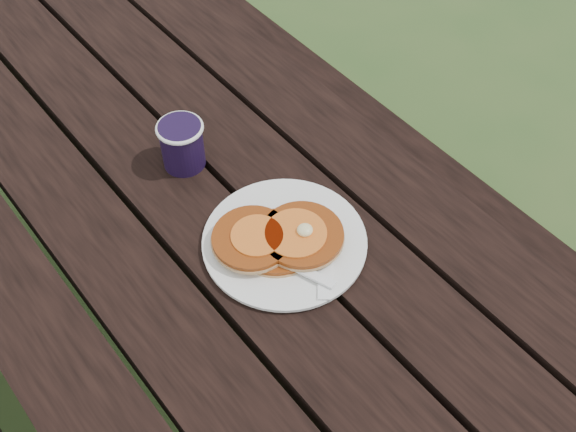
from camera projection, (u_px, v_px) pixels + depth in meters
ground at (195, 369)px, 1.83m from camera, size 60.00×60.00×0.00m
picnic_table at (178, 289)px, 1.55m from camera, size 1.36×1.80×0.75m
plate at (285, 242)px, 1.14m from camera, size 0.29×0.29×0.01m
pancake_stack at (279, 238)px, 1.12m from camera, size 0.19×0.17×0.04m
knife at (325, 251)px, 1.12m from camera, size 0.13×0.15×0.00m
fork at (302, 270)px, 1.09m from camera, size 0.08×0.16×0.01m
coffee_cup at (182, 142)px, 1.22m from camera, size 0.08×0.08×0.09m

